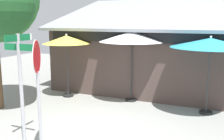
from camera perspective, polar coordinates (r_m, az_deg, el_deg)
ground_plane at (r=7.85m, az=-4.47°, el=-13.38°), size 28.00×28.00×0.10m
cafe_building at (r=12.71m, az=9.80°, el=3.30°), size 8.98×5.81×4.30m
street_sign_post at (r=6.83m, az=-19.05°, el=-1.79°), size 0.84×0.90×2.84m
stop_sign at (r=6.16m, az=-15.71°, el=-1.28°), size 0.37×0.70×2.74m
patio_umbrella_mustard_left at (r=10.89m, az=-9.78°, el=6.28°), size 1.91×1.91×2.61m
patio_umbrella_ivory_center at (r=10.14m, az=4.26°, el=7.13°), size 2.49×2.49×2.81m
patio_umbrella_teal_right at (r=9.25m, az=20.45°, el=5.41°), size 2.62×2.62×2.65m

